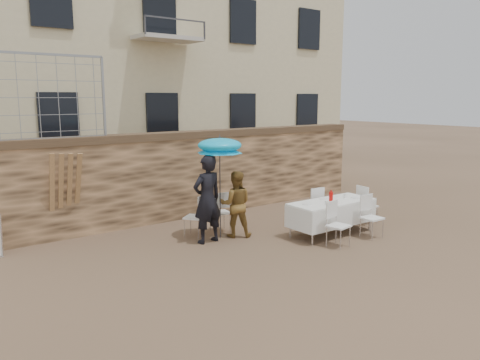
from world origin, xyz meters
TOP-DOWN VIEW (x-y plane):
  - ground at (0.00, 0.00)m, footprint 80.00×80.00m
  - stone_wall at (0.00, 5.00)m, footprint 13.00×0.50m
  - chain_link_fence at (-3.00, 5.00)m, footprint 3.20×0.06m
  - man_suit at (-0.08, 2.73)m, footprint 0.73×0.51m
  - woman_dress at (0.67, 2.73)m, footprint 0.92×0.87m
  - umbrella at (0.32, 2.83)m, footprint 1.00×1.00m
  - couple_chair_left at (-0.08, 3.28)m, footprint 0.67×0.67m
  - couple_chair_right at (0.62, 3.28)m, footprint 0.56×0.56m
  - banquet_table at (2.56, 1.58)m, footprint 2.10×0.85m
  - soda_bottle at (2.36, 1.43)m, footprint 0.09×0.09m
  - table_chair_front_left at (1.96, 0.83)m, footprint 0.55×0.55m
  - table_chair_front_right at (3.06, 0.83)m, footprint 0.49×0.49m
  - table_chair_back at (2.76, 2.38)m, footprint 0.54×0.54m
  - table_chair_side at (3.96, 1.68)m, footprint 0.53×0.53m
  - wood_planks at (-2.45, 4.69)m, footprint 0.70×0.20m

SIDE VIEW (x-z plane):
  - ground at x=0.00m, z-range 0.00..0.00m
  - couple_chair_left at x=-0.08m, z-range 0.00..0.96m
  - couple_chair_right at x=0.62m, z-range 0.00..0.96m
  - table_chair_front_left at x=1.96m, z-range 0.00..0.96m
  - table_chair_front_right at x=3.06m, z-range 0.00..0.96m
  - table_chair_back at x=2.76m, z-range 0.00..0.96m
  - table_chair_side at x=3.96m, z-range 0.00..0.96m
  - banquet_table at x=2.56m, z-range 0.34..1.12m
  - woman_dress at x=0.67m, z-range 0.00..1.49m
  - soda_bottle at x=2.36m, z-range 0.77..1.04m
  - man_suit at x=-0.08m, z-range 0.00..1.91m
  - wood_planks at x=-2.45m, z-range 0.00..2.00m
  - stone_wall at x=0.00m, z-range 0.00..2.20m
  - umbrella at x=0.32m, z-range 0.95..3.09m
  - chain_link_fence at x=-3.00m, z-range 2.20..4.00m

